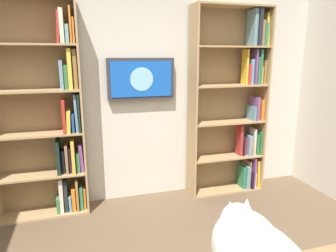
% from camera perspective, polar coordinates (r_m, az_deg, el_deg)
% --- Properties ---
extents(wall_back, '(4.52, 0.06, 2.70)m').
position_cam_1_polar(wall_back, '(3.45, -5.98, 7.85)').
color(wall_back, beige).
rests_on(wall_back, ground).
extents(bookshelf_left, '(0.93, 0.28, 2.22)m').
position_cam_1_polar(bookshelf_left, '(3.73, 12.91, 4.14)').
color(bookshelf_left, tan).
rests_on(bookshelf_left, ground).
extents(bookshelf_right, '(0.92, 0.28, 2.23)m').
position_cam_1_polar(bookshelf_right, '(3.29, -21.81, 1.50)').
color(bookshelf_right, tan).
rests_on(bookshelf_right, ground).
extents(wall_mounted_tv, '(0.75, 0.07, 0.46)m').
position_cam_1_polar(wall_mounted_tv, '(3.37, -5.15, 8.92)').
color(wall_mounted_tv, '#333338').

